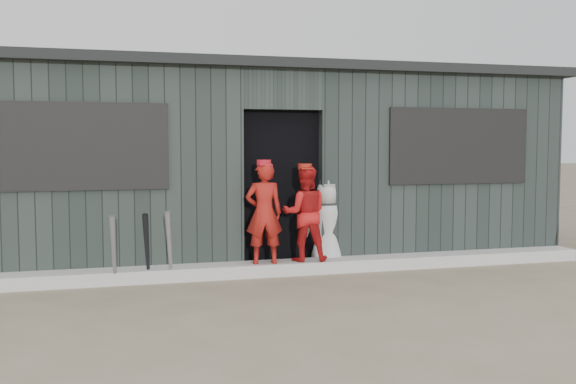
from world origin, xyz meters
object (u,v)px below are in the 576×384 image
object	(u,v)px
bat_left	(114,251)
bat_mid	(169,247)
player_grey_back	(326,225)
dugout	(258,164)
bat_right	(147,248)
player_red_right	(305,213)
player_red_left	(264,213)

from	to	relation	value
bat_left	bat_mid	size ratio (longest dim) A/B	0.97
player_grey_back	dugout	size ratio (longest dim) A/B	0.13
bat_right	bat_mid	bearing A→B (deg)	-12.18
bat_mid	dugout	xyz separation A→B (m)	(1.43, 1.90, 0.87)
bat_mid	player_grey_back	xyz separation A→B (m)	(2.02, 0.48, 0.13)
bat_mid	bat_right	size ratio (longest dim) A/B	1.00
player_red_right	dugout	world-z (taller)	dugout
bat_mid	bat_right	bearing A→B (deg)	167.82
bat_left	bat_mid	distance (m)	0.61
bat_mid	player_red_right	size ratio (longest dim) A/B	0.73
bat_left	bat_mid	world-z (taller)	bat_mid
bat_left	bat_right	bearing A→B (deg)	10.51
player_grey_back	bat_right	bearing A→B (deg)	18.54
bat_mid	player_red_right	distance (m)	1.70
bat_right	player_red_right	world-z (taller)	player_red_right
player_red_left	player_grey_back	distance (m)	0.97
player_red_right	player_grey_back	xyz separation A→B (m)	(0.37, 0.26, -0.19)
dugout	bat_mid	bearing A→B (deg)	-127.02
player_red_left	player_red_right	xyz separation A→B (m)	(0.52, 0.06, -0.03)
player_grey_back	dugout	xyz separation A→B (m)	(-0.58, 1.42, 0.74)
dugout	player_red_left	bearing A→B (deg)	-99.97
bat_left	player_red_right	xyz separation A→B (m)	(2.26, 0.23, 0.33)
bat_right	player_red_right	size ratio (longest dim) A/B	0.73
bat_mid	bat_left	bearing A→B (deg)	-178.66
bat_left	player_red_left	xyz separation A→B (m)	(1.73, 0.17, 0.35)
bat_left	player_red_right	world-z (taller)	player_red_right
bat_mid	dugout	world-z (taller)	dugout
bat_left	player_grey_back	distance (m)	2.67
player_red_right	dugout	bearing A→B (deg)	-71.93
player_red_right	bat_left	bearing A→B (deg)	16.54
bat_mid	player_red_left	xyz separation A→B (m)	(1.13, 0.16, 0.34)
player_red_right	dugout	xyz separation A→B (m)	(-0.22, 1.68, 0.55)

